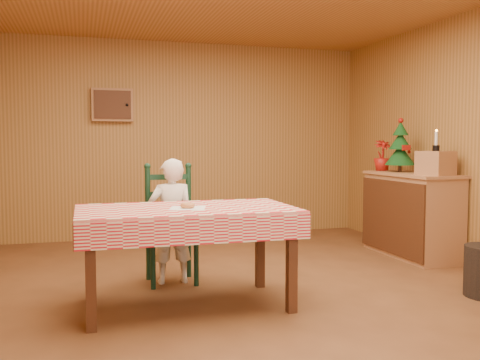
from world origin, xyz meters
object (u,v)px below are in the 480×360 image
at_px(dining_table, 186,218).
at_px(crate, 436,163).
at_px(ladder_chair, 171,227).
at_px(seated_child, 171,221).
at_px(shelf_unit, 411,215).
at_px(christmas_tree, 400,148).

height_order(dining_table, crate, crate).
bearing_deg(ladder_chair, seated_child, -90.00).
relative_size(shelf_unit, christmas_tree, 2.00).
distance_m(dining_table, shelf_unit, 2.97).
xyz_separation_m(seated_child, crate, (2.75, -0.02, 0.49)).
xyz_separation_m(seated_child, christmas_tree, (2.75, 0.63, 0.65)).
xyz_separation_m(seated_child, shelf_unit, (2.74, 0.38, -0.10)).
bearing_deg(ladder_chair, christmas_tree, 11.81).
relative_size(shelf_unit, crate, 4.13).
height_order(crate, christmas_tree, christmas_tree).
relative_size(dining_table, christmas_tree, 2.67).
height_order(shelf_unit, crate, crate).
relative_size(ladder_chair, christmas_tree, 1.74).
height_order(seated_child, crate, crate).
height_order(ladder_chair, christmas_tree, christmas_tree).
bearing_deg(shelf_unit, ladder_chair, -173.23).
distance_m(ladder_chair, seated_child, 0.08).
relative_size(dining_table, shelf_unit, 1.34).
bearing_deg(dining_table, crate, 14.52).
xyz_separation_m(ladder_chair, crate, (2.75, -0.07, 0.55)).
bearing_deg(crate, ladder_chair, 178.45).
bearing_deg(dining_table, shelf_unit, 22.08).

